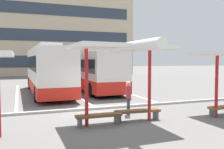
{
  "coord_description": "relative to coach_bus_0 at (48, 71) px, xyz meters",
  "views": [
    {
      "loc": [
        -3.84,
        -11.48,
        2.57
      ],
      "look_at": [
        1.52,
        2.77,
        1.67
      ],
      "focal_mm": 39.9,
      "sensor_mm": 36.0,
      "label": 1
    }
  ],
  "objects": [
    {
      "name": "ground_plane",
      "position": [
        1.77,
        -7.86,
        -1.74
      ],
      "size": [
        160.0,
        160.0,
        0.0
      ],
      "primitive_type": "plane",
      "color": "slate"
    },
    {
      "name": "terminal_building",
      "position": [
        1.8,
        29.87,
        6.71
      ],
      "size": [
        31.89,
        15.17,
        19.63
      ],
      "color": "#C6B293",
      "rests_on": "ground"
    },
    {
      "name": "coach_bus_0",
      "position": [
        0.0,
        0.0,
        0.0
      ],
      "size": [
        2.61,
        10.81,
        3.73
      ],
      "color": "silver",
      "rests_on": "ground"
    },
    {
      "name": "coach_bus_1",
      "position": [
        3.72,
        1.02,
        -0.13
      ],
      "size": [
        2.54,
        11.01,
        3.51
      ],
      "color": "silver",
      "rests_on": "ground"
    },
    {
      "name": "lane_stripe_0",
      "position": [
        -2.22,
        0.19,
        -1.73
      ],
      "size": [
        0.16,
        14.0,
        0.01
      ],
      "primitive_type": "cube",
      "color": "white",
      "rests_on": "ground"
    },
    {
      "name": "lane_stripe_1",
      "position": [
        1.77,
        0.19,
        -1.73
      ],
      "size": [
        0.16,
        14.0,
        0.01
      ],
      "primitive_type": "cube",
      "color": "white",
      "rests_on": "ground"
    },
    {
      "name": "lane_stripe_2",
      "position": [
        5.76,
        0.19,
        -1.73
      ],
      "size": [
        0.16,
        14.0,
        0.01
      ],
      "primitive_type": "cube",
      "color": "white",
      "rests_on": "ground"
    },
    {
      "name": "waiting_shelter_1",
      "position": [
        1.72,
        -10.39,
        1.25
      ],
      "size": [
        3.74,
        4.63,
        3.22
      ],
      "color": "red",
      "rests_on": "ground"
    },
    {
      "name": "bench_2",
      "position": [
        0.82,
        -10.18,
        -1.4
      ],
      "size": [
        1.82,
        0.43,
        0.45
      ],
      "color": "brown",
      "rests_on": "ground"
    },
    {
      "name": "bench_3",
      "position": [
        2.62,
        -9.95,
        -1.39
      ],
      "size": [
        2.01,
        0.57,
        0.45
      ],
      "color": "brown",
      "rests_on": "ground"
    },
    {
      "name": "platform_kerb",
      "position": [
        1.77,
        -7.08,
        -1.68
      ],
      "size": [
        44.0,
        0.24,
        0.12
      ],
      "primitive_type": "cube",
      "color": "#ADADA8",
      "rests_on": "ground"
    },
    {
      "name": "waiting_passenger_1",
      "position": [
        2.72,
        -8.78,
        -0.84
      ],
      "size": [
        0.37,
        0.5,
        1.58
      ],
      "color": "#33384C",
      "rests_on": "ground"
    }
  ]
}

